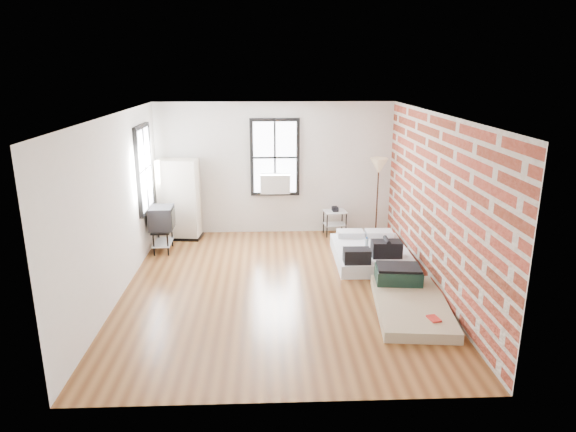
{
  "coord_description": "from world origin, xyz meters",
  "views": [
    {
      "loc": [
        -0.17,
        -7.75,
        3.49
      ],
      "look_at": [
        0.17,
        0.3,
        1.14
      ],
      "focal_mm": 32.0,
      "sensor_mm": 36.0,
      "label": 1
    }
  ],
  "objects_px": {
    "wardrobe": "(179,200)",
    "floor_lamp": "(379,170)",
    "mattress_bare": "(408,298)",
    "side_table": "(335,216)",
    "mattress_main": "(371,253)",
    "tv_stand": "(162,220)"
  },
  "relations": [
    {
      "from": "wardrobe",
      "to": "side_table",
      "type": "relative_size",
      "value": 2.7
    },
    {
      "from": "wardrobe",
      "to": "floor_lamp",
      "type": "relative_size",
      "value": 1.0
    },
    {
      "from": "mattress_bare",
      "to": "side_table",
      "type": "relative_size",
      "value": 3.28
    },
    {
      "from": "mattress_main",
      "to": "wardrobe",
      "type": "xyz_separation_m",
      "value": [
        -3.74,
        1.5,
        0.68
      ]
    },
    {
      "from": "floor_lamp",
      "to": "tv_stand",
      "type": "xyz_separation_m",
      "value": [
        -4.36,
        -0.8,
        -0.79
      ]
    },
    {
      "from": "side_table",
      "to": "floor_lamp",
      "type": "relative_size",
      "value": 0.37
    },
    {
      "from": "tv_stand",
      "to": "mattress_bare",
      "type": "bearing_deg",
      "value": -33.08
    },
    {
      "from": "mattress_bare",
      "to": "floor_lamp",
      "type": "xyz_separation_m",
      "value": [
        0.21,
        3.38,
        1.3
      ]
    },
    {
      "from": "side_table",
      "to": "tv_stand",
      "type": "distance_m",
      "value": 3.6
    },
    {
      "from": "tv_stand",
      "to": "floor_lamp",
      "type": "bearing_deg",
      "value": 9.15
    },
    {
      "from": "mattress_bare",
      "to": "side_table",
      "type": "bearing_deg",
      "value": 106.98
    },
    {
      "from": "mattress_main",
      "to": "side_table",
      "type": "distance_m",
      "value": 1.66
    },
    {
      "from": "wardrobe",
      "to": "tv_stand",
      "type": "height_order",
      "value": "wardrobe"
    },
    {
      "from": "wardrobe",
      "to": "tv_stand",
      "type": "distance_m",
      "value": 0.85
    },
    {
      "from": "mattress_main",
      "to": "side_table",
      "type": "bearing_deg",
      "value": 107.67
    },
    {
      "from": "mattress_main",
      "to": "wardrobe",
      "type": "distance_m",
      "value": 4.09
    },
    {
      "from": "mattress_bare",
      "to": "floor_lamp",
      "type": "height_order",
      "value": "floor_lamp"
    },
    {
      "from": "mattress_bare",
      "to": "floor_lamp",
      "type": "bearing_deg",
      "value": 92.46
    },
    {
      "from": "side_table",
      "to": "floor_lamp",
      "type": "bearing_deg",
      "value": -4.55
    },
    {
      "from": "wardrobe",
      "to": "tv_stand",
      "type": "relative_size",
      "value": 1.87
    },
    {
      "from": "mattress_bare",
      "to": "tv_stand",
      "type": "bearing_deg",
      "value": 154.12
    },
    {
      "from": "mattress_bare",
      "to": "side_table",
      "type": "distance_m",
      "value": 3.53
    }
  ]
}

